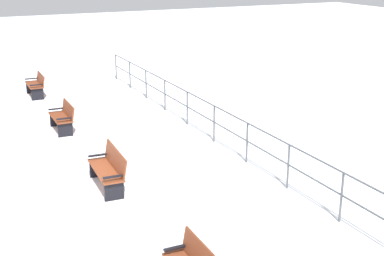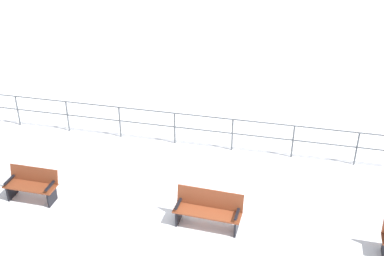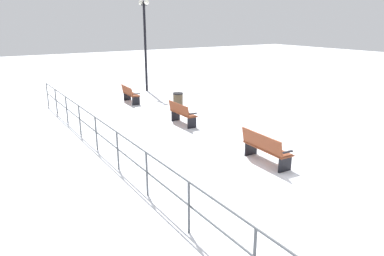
% 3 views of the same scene
% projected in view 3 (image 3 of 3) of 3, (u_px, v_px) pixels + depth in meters
% --- Properties ---
extents(ground_plane, '(80.00, 80.00, 0.00)m').
position_uv_depth(ground_plane, '(266.00, 163.00, 10.65)').
color(ground_plane, white).
rests_on(ground_plane, ground).
extents(bench_third, '(0.64, 1.71, 0.94)m').
position_uv_depth(bench_third, '(265.00, 148.00, 10.48)').
color(bench_third, brown).
rests_on(bench_third, ground).
extents(bench_fourth, '(0.50, 1.50, 0.89)m').
position_uv_depth(bench_fourth, '(182.00, 113.00, 14.42)').
color(bench_fourth, brown).
rests_on(bench_fourth, ground).
extents(bench_fifth, '(0.57, 1.50, 0.86)m').
position_uv_depth(bench_fifth, '(130.00, 94.00, 18.25)').
color(bench_fifth, brown).
rests_on(bench_fifth, ground).
extents(lamppost_middle, '(0.27, 0.99, 5.12)m').
position_uv_depth(lamppost_middle, '(145.00, 33.00, 20.52)').
color(lamppost_middle, black).
rests_on(lamppost_middle, ground).
extents(waterfront_railing, '(0.05, 22.64, 1.12)m').
position_uv_depth(waterfront_railing, '(147.00, 166.00, 8.46)').
color(waterfront_railing, '#4C5156').
rests_on(waterfront_railing, ground).
extents(trash_bin, '(0.47, 0.47, 0.83)m').
position_uv_depth(trash_bin, '(178.00, 101.00, 16.73)').
color(trash_bin, brown).
rests_on(trash_bin, ground).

